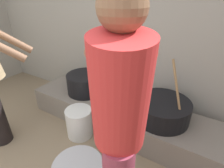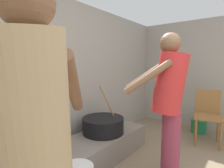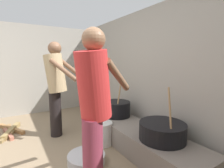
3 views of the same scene
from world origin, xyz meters
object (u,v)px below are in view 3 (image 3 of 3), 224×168
at_px(cooking_pot_main, 162,131).
at_px(bucket_white_plastic, 103,133).
at_px(cook_in_red_shirt, 94,102).
at_px(metal_mixing_bowl, 86,159).
at_px(cooking_pot_secondary, 117,109).
at_px(cook_in_tan_shirt, 56,83).

relative_size(cooking_pot_main, bucket_white_plastic, 1.88).
bearing_deg(cook_in_red_shirt, metal_mixing_bowl, 167.10).
height_order(cook_in_red_shirt, bucket_white_plastic, cook_in_red_shirt).
bearing_deg(cooking_pot_secondary, metal_mixing_bowl, -56.22).
relative_size(cook_in_tan_shirt, cook_in_red_shirt, 1.01).
bearing_deg(bucket_white_plastic, cooking_pot_secondary, 118.78).
xyz_separation_m(cooking_pot_main, metal_mixing_bowl, (-0.51, -0.83, -0.38)).
bearing_deg(cooking_pot_secondary, bucket_white_plastic, -61.22).
bearing_deg(metal_mixing_bowl, cooking_pot_main, 58.15).
xyz_separation_m(cooking_pot_secondary, bucket_white_plastic, (0.23, -0.42, -0.28)).
bearing_deg(cook_in_tan_shirt, cook_in_red_shirt, -0.22).
relative_size(cooking_pot_main, cook_in_tan_shirt, 0.41).
bearing_deg(metal_mixing_bowl, cooking_pot_secondary, 123.78).
bearing_deg(cooking_pot_secondary, cook_in_red_shirt, -42.03).
distance_m(cooking_pot_secondary, cook_in_tan_shirt, 1.16).
height_order(cooking_pot_secondary, cook_in_tan_shirt, cook_in_tan_shirt).
bearing_deg(cook_in_red_shirt, bucket_white_plastic, 147.12).
distance_m(cooking_pot_main, cook_in_red_shirt, 1.06).
relative_size(cooking_pot_main, metal_mixing_bowl, 1.37).
distance_m(cooking_pot_main, metal_mixing_bowl, 1.04).
distance_m(cook_in_tan_shirt, bucket_white_plastic, 1.15).
xyz_separation_m(cook_in_red_shirt, bucket_white_plastic, (-0.83, 0.54, -0.75)).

